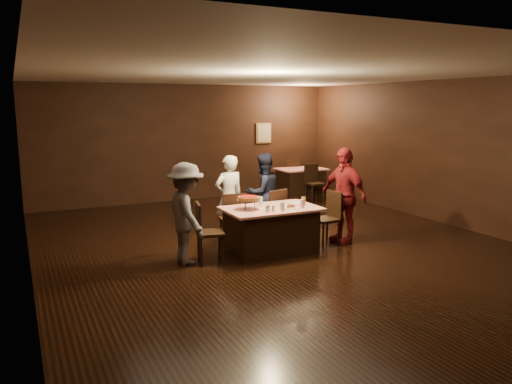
% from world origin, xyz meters
% --- Properties ---
extents(room, '(10.00, 10.04, 3.02)m').
position_xyz_m(room, '(0.00, 0.01, 2.14)').
color(room, black).
rests_on(room, ground).
extents(main_table, '(1.60, 1.00, 0.77)m').
position_xyz_m(main_table, '(-0.26, -0.19, 0.39)').
color(main_table, '#A4160A').
rests_on(main_table, ground).
extents(back_table, '(1.30, 0.90, 0.77)m').
position_xyz_m(back_table, '(2.90, 4.09, 0.39)').
color(back_table, red).
rests_on(back_table, ground).
extents(chair_far_left, '(0.49, 0.49, 0.95)m').
position_xyz_m(chair_far_left, '(-0.66, 0.56, 0.47)').
color(chair_far_left, black).
rests_on(chair_far_left, ground).
extents(chair_far_right, '(0.51, 0.51, 0.95)m').
position_xyz_m(chair_far_right, '(0.14, 0.56, 0.47)').
color(chair_far_right, black).
rests_on(chair_far_right, ground).
extents(chair_end_left, '(0.50, 0.50, 0.95)m').
position_xyz_m(chair_end_left, '(-1.36, -0.19, 0.47)').
color(chair_end_left, black).
rests_on(chair_end_left, ground).
extents(chair_end_right, '(0.44, 0.44, 0.95)m').
position_xyz_m(chair_end_right, '(0.84, -0.19, 0.47)').
color(chair_end_right, black).
rests_on(chair_end_right, ground).
extents(chair_back_near, '(0.43, 0.43, 0.95)m').
position_xyz_m(chair_back_near, '(2.90, 3.39, 0.47)').
color(chair_back_near, black).
rests_on(chair_back_near, ground).
extents(chair_back_far, '(0.47, 0.47, 0.95)m').
position_xyz_m(chair_back_far, '(2.90, 4.69, 0.47)').
color(chair_back_far, black).
rests_on(chair_back_far, ground).
extents(diner_white_jacket, '(0.61, 0.43, 1.57)m').
position_xyz_m(diner_white_jacket, '(-0.55, 0.94, 0.78)').
color(diner_white_jacket, white).
rests_on(diner_white_jacket, ground).
extents(diner_navy_hoodie, '(0.84, 0.71, 1.56)m').
position_xyz_m(diner_navy_hoodie, '(0.24, 1.11, 0.78)').
color(diner_navy_hoodie, '#191D34').
rests_on(diner_navy_hoodie, ground).
extents(diner_grey_knit, '(0.65, 1.07, 1.60)m').
position_xyz_m(diner_grey_knit, '(-1.74, -0.13, 0.80)').
color(diner_grey_knit, slate).
rests_on(diner_grey_knit, ground).
extents(diner_red_shirt, '(0.61, 1.08, 1.74)m').
position_xyz_m(diner_red_shirt, '(1.20, -0.22, 0.87)').
color(diner_red_shirt, maroon).
rests_on(diner_red_shirt, ground).
extents(pizza_stand, '(0.38, 0.38, 0.22)m').
position_xyz_m(pizza_stand, '(-0.66, -0.14, 0.95)').
color(pizza_stand, black).
rests_on(pizza_stand, main_table).
extents(plate_with_slice, '(0.25, 0.25, 0.06)m').
position_xyz_m(plate_with_slice, '(-0.01, -0.37, 0.80)').
color(plate_with_slice, white).
rests_on(plate_with_slice, main_table).
extents(plate_empty, '(0.25, 0.25, 0.01)m').
position_xyz_m(plate_empty, '(0.29, -0.04, 0.78)').
color(plate_empty, white).
rests_on(plate_empty, main_table).
extents(glass_front_left, '(0.08, 0.08, 0.14)m').
position_xyz_m(glass_front_left, '(-0.21, -0.49, 0.84)').
color(glass_front_left, silver).
rests_on(glass_front_left, main_table).
extents(glass_front_right, '(0.08, 0.08, 0.14)m').
position_xyz_m(glass_front_right, '(0.19, -0.44, 0.84)').
color(glass_front_right, silver).
rests_on(glass_front_right, main_table).
extents(glass_amber, '(0.08, 0.08, 0.14)m').
position_xyz_m(glass_amber, '(0.34, -0.24, 0.84)').
color(glass_amber, '#BF7F26').
rests_on(glass_amber, main_table).
extents(glass_back, '(0.08, 0.08, 0.14)m').
position_xyz_m(glass_back, '(-0.31, 0.11, 0.84)').
color(glass_back, silver).
rests_on(glass_back, main_table).
extents(condiments, '(0.17, 0.10, 0.09)m').
position_xyz_m(condiments, '(-0.44, -0.48, 0.82)').
color(condiments, silver).
rests_on(condiments, main_table).
extents(napkin_center, '(0.19, 0.19, 0.01)m').
position_xyz_m(napkin_center, '(0.04, -0.19, 0.77)').
color(napkin_center, white).
rests_on(napkin_center, main_table).
extents(napkin_left, '(0.21, 0.21, 0.01)m').
position_xyz_m(napkin_left, '(-0.41, -0.24, 0.77)').
color(napkin_left, white).
rests_on(napkin_left, main_table).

